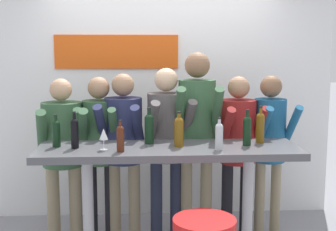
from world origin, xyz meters
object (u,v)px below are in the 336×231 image
Objects in this scene: person_far_right at (270,138)px; wine_bottle_5 at (56,132)px; person_center_left at (123,139)px; person_right at (238,140)px; person_center_right at (197,125)px; wine_glass_0 at (104,135)px; wine_bottle_2 at (247,129)px; person_center at (166,136)px; tasting_table at (169,167)px; person_left at (100,140)px; wine_bottle_1 at (219,135)px; person_far_left at (63,144)px; wine_bottle_7 at (179,130)px; wine_bottle_3 at (120,137)px; wine_bottle_6 at (260,126)px; wine_bottle_4 at (75,132)px; wine_bottle_0 at (149,127)px.

person_far_right is 5.94× the size of wine_bottle_5.
person_center_left is 1.09m from person_right.
person_center_right is 1.04m from wine_glass_0.
person_center_right reaches higher than wine_bottle_2.
person_center_left is at bearing 172.15° from person_right.
person_center reaches higher than person_far_right.
tasting_table is 0.67m from person_center_right.
person_left is at bearing 134.96° from tasting_table.
person_far_right reaches higher than wine_bottle_1.
person_far_left is at bearing 168.69° from person_center.
person_far_right reaches higher than wine_bottle_2.
person_far_right is at bearing 15.30° from wine_bottle_5.
person_center_right reaches higher than person_far_right.
person_right is at bearing 39.03° from tasting_table.
person_far_right is 5.45× the size of wine_bottle_7.
wine_bottle_1 is at bearing -149.45° from wine_bottle_2.
tasting_table is at bearing -101.46° from person_center.
wine_bottle_1 reaches higher than wine_bottle_3.
person_right is at bearing 66.55° from wine_bottle_1.
person_far_left is 1.28m from person_center_right.
person_left reaches higher than wine_bottle_2.
wine_bottle_5 is 0.85× the size of wine_bottle_6.
wine_bottle_4 is at bearing 179.72° from tasting_table.
person_left is 0.67m from wine_bottle_4.
person_center_right reaches higher than tasting_table.
wine_bottle_7 is at bearing -92.26° from person_center.
person_far_left is 4.99× the size of wine_bottle_6.
wine_bottle_3 is at bearing -70.39° from person_left.
wine_glass_0 is (-0.13, -0.67, 0.17)m from person_center_left.
wine_bottle_5 is (-1.63, -0.50, 0.19)m from person_right.
wine_bottle_3 is 1.43× the size of wine_glass_0.
person_center_left is at bearing 165.81° from person_center.
person_far_left is at bearing 149.27° from tasting_table.
person_right is at bearing 41.62° from wine_bottle_7.
person_right is at bearing 175.71° from person_far_right.
wine_bottle_0 is 1.06× the size of wine_bottle_7.
wine_bottle_6 is at bearing 9.33° from wine_bottle_7.
wine_bottle_7 is at bearing -2.47° from wine_bottle_5.
person_center_left is (-0.39, 0.58, 0.12)m from tasting_table.
person_left is at bearing 139.70° from wine_bottle_7.
wine_glass_0 is (-0.61, -0.11, -0.01)m from wine_bottle_7.
wine_bottle_0 is (0.46, -0.48, 0.20)m from person_left.
wine_bottle_4 is at bearing -166.02° from person_right.
person_center_left is 6.15× the size of wine_bottle_1.
wine_bottle_3 is (-1.05, -0.18, -0.02)m from wine_bottle_2.
wine_glass_0 is (0.24, -0.09, -0.01)m from wine_bottle_4.
wine_bottle_7 is (0.48, 0.17, 0.02)m from wine_bottle_3.
wine_bottle_1 is (0.10, -0.67, 0.03)m from person_center_right.
wine_bottle_4 is 1.57m from wine_bottle_6.
wine_bottle_3 reaches higher than wine_glass_0.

